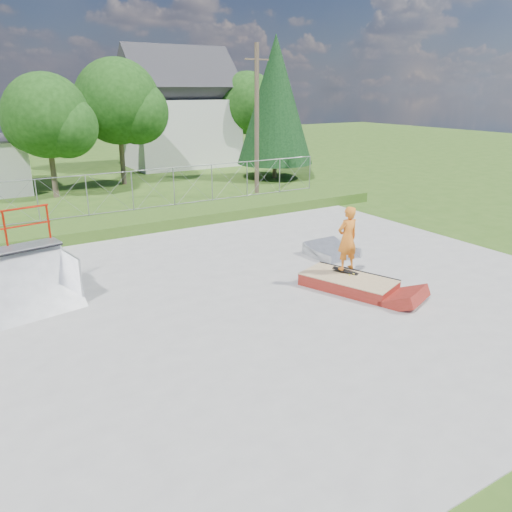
{
  "coord_description": "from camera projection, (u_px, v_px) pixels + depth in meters",
  "views": [
    {
      "loc": [
        -6.86,
        -11.34,
        5.74
      ],
      "look_at": [
        0.39,
        0.48,
        1.1
      ],
      "focal_mm": 35.0,
      "sensor_mm": 36.0,
      "label": 1
    }
  ],
  "objects": [
    {
      "name": "chain_link_fence",
      "position": [
        132.0,
        191.0,
        22.43
      ],
      "size": [
        20.0,
        0.06,
        1.8
      ],
      "primitive_type": null,
      "color": "gray",
      "rests_on": "grass_berm"
    },
    {
      "name": "ground",
      "position": [
        253.0,
        299.0,
        14.39
      ],
      "size": [
        120.0,
        120.0,
        0.0
      ],
      "primitive_type": "plane",
      "color": "#315518",
      "rests_on": "ground"
    },
    {
      "name": "tree_center",
      "position": [
        123.0,
        105.0,
        30.24
      ],
      "size": [
        5.44,
        5.12,
        7.6
      ],
      "color": "#4E4131",
      "rests_on": "ground"
    },
    {
      "name": "grass_berm",
      "position": [
        142.0,
        220.0,
        21.99
      ],
      "size": [
        24.0,
        3.0,
        0.5
      ],
      "primitive_type": "cube",
      "color": "#315518",
      "rests_on": "ground"
    },
    {
      "name": "conifer_tree",
      "position": [
        275.0,
        101.0,
        32.47
      ],
      "size": [
        5.04,
        5.04,
        9.1
      ],
      "color": "#4E4131",
      "rests_on": "ground"
    },
    {
      "name": "flat_bank_ramp",
      "position": [
        332.0,
        251.0,
        17.94
      ],
      "size": [
        1.53,
        1.63,
        0.45
      ],
      "primitive_type": null,
      "rotation": [
        0.0,
        0.0,
        0.03
      ],
      "color": "#9B9FA3",
      "rests_on": "concrete_pad"
    },
    {
      "name": "grind_box",
      "position": [
        348.0,
        283.0,
        14.98
      ],
      "size": [
        2.24,
        3.05,
        0.41
      ],
      "rotation": [
        0.0,
        0.0,
        0.37
      ],
      "color": "maroon",
      "rests_on": "concrete_pad"
    },
    {
      "name": "skater",
      "position": [
        347.0,
        241.0,
        14.95
      ],
      "size": [
        0.72,
        0.48,
        1.95
      ],
      "primitive_type": "imported",
      "rotation": [
        0.0,
        0.0,
        3.13
      ],
      "color": "orange",
      "rests_on": "grind_box"
    },
    {
      "name": "tree_right_far",
      "position": [
        251.0,
        105.0,
        39.27
      ],
      "size": [
        5.1,
        4.8,
        7.12
      ],
      "color": "#4E4131",
      "rests_on": "ground"
    },
    {
      "name": "gable_house",
      "position": [
        179.0,
        115.0,
        38.65
      ],
      "size": [
        8.4,
        6.08,
        8.94
      ],
      "color": "beige",
      "rests_on": "ground"
    },
    {
      "name": "tree_back_mid",
      "position": [
        124.0,
        118.0,
        38.34
      ],
      "size": [
        4.08,
        3.84,
        5.7
      ],
      "color": "#4E4131",
      "rests_on": "ground"
    },
    {
      "name": "quarter_pipe",
      "position": [
        21.0,
        264.0,
        13.34
      ],
      "size": [
        2.92,
        2.6,
        2.59
      ],
      "primitive_type": null,
      "rotation": [
        0.0,
        0.0,
        0.17
      ],
      "color": "#9B9FA3",
      "rests_on": "concrete_pad"
    },
    {
      "name": "concrete_pad",
      "position": [
        253.0,
        298.0,
        14.38
      ],
      "size": [
        20.0,
        16.0,
        0.04
      ],
      "primitive_type": "cube",
      "color": "gray",
      "rests_on": "ground"
    },
    {
      "name": "skateboard",
      "position": [
        345.0,
        271.0,
        15.26
      ],
      "size": [
        0.62,
        0.79,
        0.13
      ],
      "primitive_type": "cube",
      "rotation": [
        0.14,
        0.0,
        0.58
      ],
      "color": "black",
      "rests_on": "grind_box"
    },
    {
      "name": "utility_pole",
      "position": [
        257.0,
        124.0,
        26.53
      ],
      "size": [
        0.24,
        0.24,
        8.0
      ],
      "primitive_type": "cylinder",
      "color": "#4E4131",
      "rests_on": "ground"
    },
    {
      "name": "tree_left_near",
      "position": [
        52.0,
        119.0,
        26.59
      ],
      "size": [
        4.76,
        4.48,
        6.65
      ],
      "color": "#4E4131",
      "rests_on": "ground"
    }
  ]
}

